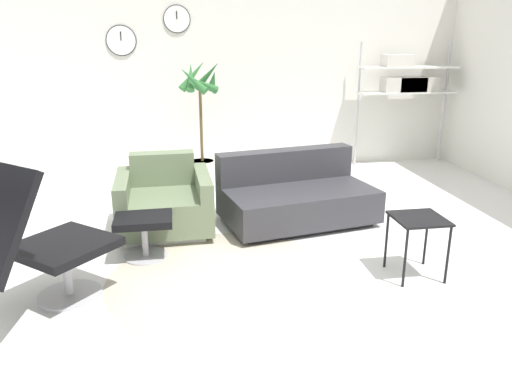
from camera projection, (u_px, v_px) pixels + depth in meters
ground_plane at (244, 262)px, 4.07m from camera, size 12.00×12.00×0.00m
wall_back at (211, 64)px, 6.56m from camera, size 12.00×0.09×2.80m
round_rug at (226, 278)px, 3.78m from camera, size 1.80×1.80×0.01m
lounge_chair at (11, 224)px, 3.05m from camera, size 1.09×1.14×1.12m
ottoman at (144, 227)px, 4.07m from camera, size 0.46×0.39×0.37m
armchair_red at (164, 204)px, 4.66m from camera, size 0.87×0.85×0.69m
couch_low at (296, 198)px, 4.90m from camera, size 1.56×1.10×0.67m
side_table at (418, 225)px, 3.72m from camera, size 0.37×0.37×0.47m
potted_plant at (202, 127)px, 6.14m from camera, size 0.56×0.57×1.49m
shelf_unit at (407, 80)px, 6.71m from camera, size 1.33×0.28×1.68m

